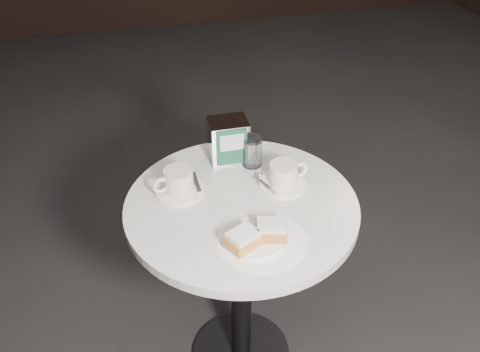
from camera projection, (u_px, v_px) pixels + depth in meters
The scene contains 8 objects.
cafe_table at pixel (241, 251), 1.71m from camera, with size 0.70×0.70×0.74m.
sugar_spill at pixel (262, 241), 1.46m from camera, with size 0.25×0.25×0.00m, color white.
beignet_plate at pixel (256, 236), 1.44m from camera, with size 0.20×0.20×0.06m.
coffee_cup_left at pixel (178, 183), 1.62m from camera, with size 0.19×0.19×0.08m.
coffee_cup_right at pixel (284, 176), 1.64m from camera, with size 0.17×0.17×0.08m.
water_glass_left at pixel (226, 149), 1.74m from camera, with size 0.06×0.06×0.10m.
water_glass_right at pixel (252, 152), 1.72m from camera, with size 0.08×0.08×0.10m.
napkin_dispenser at pixel (228, 140), 1.74m from camera, with size 0.13×0.11×0.14m.
Camera 1 is at (-0.28, -1.20, 1.75)m, focal length 40.00 mm.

